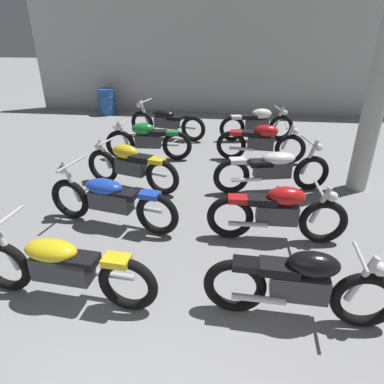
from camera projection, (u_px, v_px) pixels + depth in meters
back_wall at (219, 57)px, 11.31m from camera, size 12.50×0.24×3.60m
support_pillar at (375, 103)px, 5.91m from camera, size 0.36×0.36×3.20m
motorcycle_left_row_1 at (61, 266)px, 3.79m from camera, size 2.17×0.68×0.97m
motorcycle_left_row_2 at (110, 199)px, 5.21m from camera, size 2.15×0.74×0.97m
motorcycle_left_row_3 at (131, 165)px, 6.43m from camera, size 1.92×0.72×0.88m
motorcycle_left_row_4 at (148, 140)px, 7.80m from camera, size 1.97×0.48×0.88m
motorcycle_left_row_5 at (167, 122)px, 9.25m from camera, size 2.13×0.79×0.97m
motorcycle_right_row_1 at (300, 284)px, 3.53m from camera, size 1.97×0.48×0.88m
motorcycle_right_row_2 at (278, 212)px, 4.85m from camera, size 1.97×0.48×0.88m
motorcycle_right_row_3 at (273, 169)px, 6.29m from camera, size 2.14×0.80×0.97m
motorcycle_right_row_4 at (261, 142)px, 7.68m from camera, size 1.97×0.48×0.88m
motorcycle_right_row_5 at (257, 123)px, 9.06m from camera, size 1.96×0.62×0.88m
oil_drum at (107, 102)px, 11.69m from camera, size 0.59×0.59×0.85m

